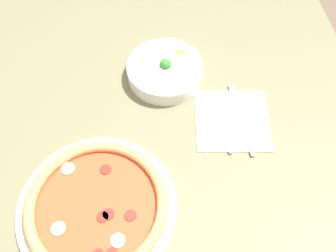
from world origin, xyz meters
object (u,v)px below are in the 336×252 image
Objects in this scene: pizza at (97,206)px; knife at (242,122)px; fork at (222,121)px; bowl at (165,70)px.

pizza is 0.42m from knife.
pizza is 0.38m from fork.
bowl is at bearing 43.29° from knife.
pizza is 1.82× the size of fork.
fork is at bearing -53.12° from bowl.
knife is at bearing 26.78° from pizza.
knife is (0.05, -0.01, -0.00)m from fork.
bowl is 0.94× the size of knife.
knife is at bearing -44.64° from bowl.
bowl is (0.19, 0.37, 0.01)m from pizza.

